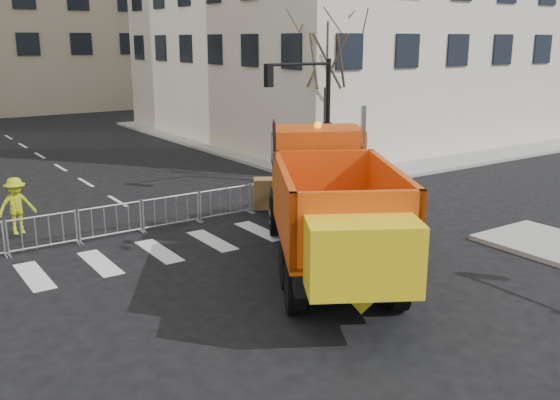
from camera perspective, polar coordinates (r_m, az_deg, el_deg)
ground at (r=15.12m, az=1.42°, el=-9.59°), size 120.00×120.00×0.00m
sidewalk_back at (r=22.14m, az=-11.53°, el=-1.79°), size 64.00×5.00×0.15m
traffic_light_right at (r=26.74m, az=4.40°, el=6.99°), size 0.18×0.18×5.40m
crowd_barriers at (r=20.94m, az=-12.51°, el=-1.43°), size 12.60×0.60×1.10m
street_tree at (r=27.84m, az=4.28°, el=9.46°), size 3.00×3.00×7.50m
plow_truck at (r=16.81m, az=4.52°, el=-0.17°), size 8.14×11.17×4.34m
cop_a at (r=23.85m, az=4.69°, el=1.41°), size 0.68×0.59×1.59m
cop_b at (r=22.07m, az=1.52°, el=0.39°), size 0.86×0.72×1.60m
cop_c at (r=22.85m, az=2.51°, el=1.47°), size 1.27×1.13×2.06m
worker at (r=21.38m, az=-22.96°, el=-0.50°), size 1.23×0.77×1.83m
newspaper_box at (r=26.77m, az=4.51°, el=2.65°), size 0.47×0.42×1.10m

